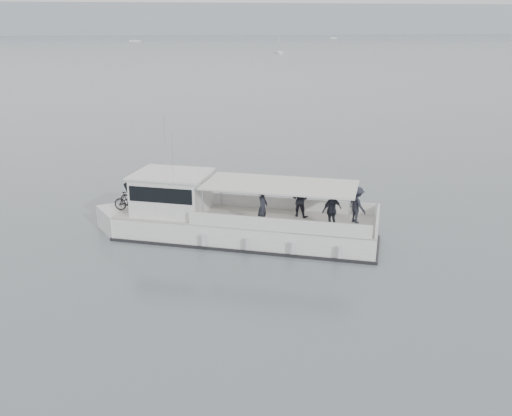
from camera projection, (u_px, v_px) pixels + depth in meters
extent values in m
plane|color=slate|center=(292.00, 255.00, 26.10)|extent=(1400.00, 1400.00, 0.00)
cube|color=#939EA8|center=(162.00, 19.00, 547.27)|extent=(1400.00, 90.00, 28.00)
cube|color=white|center=(246.00, 230.00, 27.84)|extent=(12.92, 7.99, 1.37)
cube|color=white|center=(127.00, 221.00, 29.23)|extent=(3.15, 3.15, 1.37)
cube|color=beige|center=(246.00, 217.00, 27.63)|extent=(12.92, 7.99, 0.06)
cube|color=black|center=(246.00, 238.00, 27.97)|extent=(13.16, 8.19, 0.19)
cube|color=white|center=(290.00, 204.00, 28.61)|extent=(7.78, 3.36, 0.63)
cube|color=white|center=(278.00, 225.00, 25.62)|extent=(7.78, 3.36, 0.63)
cube|color=white|center=(378.00, 221.00, 26.15)|extent=(1.40, 3.14, 0.63)
cube|color=white|center=(172.00, 193.00, 28.17)|extent=(4.20, 3.92, 1.89)
cube|color=black|center=(141.00, 188.00, 28.48)|extent=(1.56, 2.65, 1.22)
cube|color=black|center=(171.00, 187.00, 28.07)|extent=(4.02, 3.88, 0.74)
cube|color=white|center=(171.00, 174.00, 27.86)|extent=(4.47, 4.19, 0.11)
cube|color=silver|center=(280.00, 185.00, 26.72)|extent=(7.81, 5.68, 0.08)
cylinder|color=silver|center=(203.00, 207.00, 26.37)|extent=(0.08, 0.08, 1.73)
cylinder|color=silver|center=(221.00, 190.00, 29.09)|extent=(0.08, 0.08, 1.73)
cylinder|color=silver|center=(349.00, 218.00, 24.89)|extent=(0.08, 0.08, 1.73)
cylinder|color=silver|center=(354.00, 199.00, 27.61)|extent=(0.08, 0.08, 1.73)
cylinder|color=silver|center=(165.00, 142.00, 28.46)|extent=(0.04, 0.04, 2.73)
cylinder|color=silver|center=(172.00, 154.00, 26.73)|extent=(0.04, 0.04, 2.31)
cylinder|color=#BABDC1|center=(203.00, 240.00, 26.46)|extent=(0.33, 0.33, 0.53)
cylinder|color=#BABDC1|center=(247.00, 244.00, 26.00)|extent=(0.33, 0.33, 0.53)
cylinder|color=#BABDC1|center=(292.00, 248.00, 25.53)|extent=(0.33, 0.33, 0.53)
cylinder|color=#BABDC1|center=(339.00, 252.00, 25.07)|extent=(0.33, 0.33, 0.53)
imported|color=black|center=(137.00, 197.00, 29.17)|extent=(1.90, 1.28, 0.95)
imported|color=black|center=(129.00, 202.00, 28.38)|extent=(1.71, 1.08, 1.00)
imported|color=#22232D|center=(263.00, 207.00, 26.25)|extent=(0.69, 0.77, 1.76)
imported|color=#22232D|center=(300.00, 199.00, 27.48)|extent=(1.09, 1.05, 1.76)
imported|color=#22232D|center=(332.00, 210.00, 25.85)|extent=(1.12, 0.75, 1.76)
imported|color=#22232D|center=(357.00, 205.00, 26.59)|extent=(1.01, 1.30, 1.76)
cube|color=white|center=(333.00, 38.00, 406.89)|extent=(6.00, 4.18, 0.75)
cube|color=white|center=(333.00, 38.00, 406.79)|extent=(2.52, 2.33, 0.45)
cube|color=white|center=(135.00, 41.00, 335.76)|extent=(6.52, 2.15, 0.75)
cube|color=white|center=(135.00, 41.00, 335.66)|extent=(2.29, 1.84, 0.45)
cylinder|color=silver|center=(135.00, 34.00, 334.57)|extent=(0.08, 0.08, 7.15)
cube|color=white|center=(279.00, 53.00, 202.46)|extent=(2.29, 5.32, 0.75)
cube|color=white|center=(279.00, 52.00, 202.37)|extent=(1.66, 1.97, 0.45)
cylinder|color=silver|center=(279.00, 43.00, 201.50)|extent=(0.08, 0.08, 5.66)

